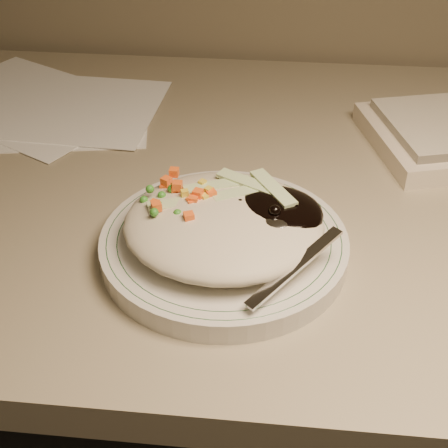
# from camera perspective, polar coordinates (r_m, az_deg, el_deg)

# --- Properties ---
(desk) EXTENTS (1.40, 0.70, 0.74)m
(desk) POSITION_cam_1_polar(r_m,az_deg,el_deg) (0.87, 7.91, -6.85)
(desk) COLOR gray
(desk) RESTS_ON ground
(plate) EXTENTS (0.24, 0.24, 0.02)m
(plate) POSITION_cam_1_polar(r_m,az_deg,el_deg) (0.62, 0.00, -1.94)
(plate) COLOR silver
(plate) RESTS_ON desk
(plate_rim) EXTENTS (0.23, 0.23, 0.00)m
(plate_rim) POSITION_cam_1_polar(r_m,az_deg,el_deg) (0.61, -0.00, -1.21)
(plate_rim) COLOR #144723
(plate_rim) RESTS_ON plate
(meal) EXTENTS (0.21, 0.19, 0.05)m
(meal) POSITION_cam_1_polar(r_m,az_deg,el_deg) (0.60, 0.40, 0.37)
(meal) COLOR beige
(meal) RESTS_ON plate
(papers) EXTENTS (0.37, 0.33, 0.00)m
(papers) POSITION_cam_1_polar(r_m,az_deg,el_deg) (0.93, -16.42, 10.18)
(papers) COLOR white
(papers) RESTS_ON desk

